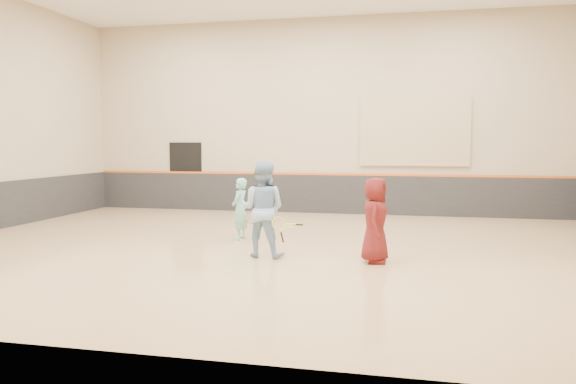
% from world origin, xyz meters
% --- Properties ---
extents(room, '(15.04, 12.04, 6.22)m').
position_xyz_m(room, '(0.00, 0.00, 0.81)').
color(room, tan).
rests_on(room, ground).
extents(wainscot_back, '(14.90, 0.04, 1.20)m').
position_xyz_m(wainscot_back, '(0.00, 5.97, 0.60)').
color(wainscot_back, '#232326').
rests_on(wainscot_back, floor).
extents(accent_stripe, '(14.90, 0.03, 0.06)m').
position_xyz_m(accent_stripe, '(0.00, 5.96, 1.22)').
color(accent_stripe, '#D85914').
rests_on(accent_stripe, wall_back).
extents(acoustic_panel, '(3.20, 0.08, 2.00)m').
position_xyz_m(acoustic_panel, '(2.80, 5.95, 2.50)').
color(acoustic_panel, tan).
rests_on(acoustic_panel, wall_back).
extents(doorway, '(1.10, 0.05, 2.20)m').
position_xyz_m(doorway, '(-4.50, 5.98, 1.10)').
color(doorway, black).
rests_on(doorway, floor).
extents(girl, '(0.38, 0.54, 1.40)m').
position_xyz_m(girl, '(-1.03, 0.86, 0.70)').
color(girl, '#76CEC1').
rests_on(girl, floor).
extents(instructor, '(0.95, 0.77, 1.85)m').
position_xyz_m(instructor, '(-0.03, -0.86, 0.93)').
color(instructor, '#93BAE3').
rests_on(instructor, floor).
extents(young_man, '(0.50, 0.77, 1.57)m').
position_xyz_m(young_man, '(2.13, -0.94, 0.79)').
color(young_man, '#5E1616').
rests_on(young_man, floor).
extents(held_racket, '(0.38, 0.38, 0.56)m').
position_xyz_m(held_racket, '(0.33, -1.03, 0.68)').
color(held_racket, '#CCDC30').
rests_on(held_racket, instructor).
extents(spare_racket, '(0.76, 0.76, 0.08)m').
position_xyz_m(spare_racket, '(-0.41, 3.33, 0.04)').
color(spare_racket, '#BDDA2F').
rests_on(spare_racket, floor).
extents(ball_under_racket, '(0.07, 0.07, 0.07)m').
position_xyz_m(ball_under_racket, '(-0.38, -0.21, 0.03)').
color(ball_under_racket, yellow).
rests_on(ball_under_racket, floor).
extents(ball_in_hand, '(0.07, 0.07, 0.07)m').
position_xyz_m(ball_in_hand, '(2.19, -1.05, 0.95)').
color(ball_in_hand, '#AFC72E').
rests_on(ball_in_hand, young_man).
extents(ball_beside_spare, '(0.07, 0.07, 0.07)m').
position_xyz_m(ball_beside_spare, '(-1.72, 2.61, 0.03)').
color(ball_beside_spare, '#BACA2F').
rests_on(ball_beside_spare, floor).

